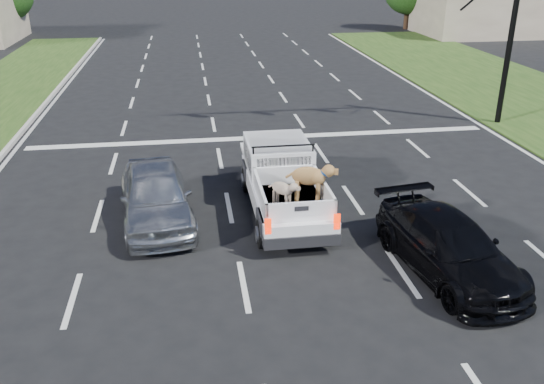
# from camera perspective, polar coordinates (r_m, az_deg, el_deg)

# --- Properties ---
(ground) EXTENTS (160.00, 160.00, 0.00)m
(ground) POSITION_cam_1_polar(r_m,az_deg,el_deg) (12.57, 5.23, -8.63)
(ground) COLOR black
(ground) RESTS_ON ground
(road_markings) EXTENTS (17.75, 60.00, 0.01)m
(road_markings) POSITION_cam_1_polar(r_m,az_deg,el_deg) (18.35, 0.54, 2.15)
(road_markings) COLOR silver
(road_markings) RESTS_ON ground
(traffic_signal) EXTENTS (9.11, 0.31, 7.00)m
(traffic_signal) POSITION_cam_1_polar(r_m,az_deg,el_deg) (23.14, 17.73, 17.56)
(traffic_signal) COLOR black
(traffic_signal) RESTS_ON ground
(building_right) EXTENTS (12.00, 7.00, 3.60)m
(building_right) POSITION_cam_1_polar(r_m,az_deg,el_deg) (50.97, 21.50, 16.36)
(building_right) COLOR #BFAD92
(building_right) RESTS_ON ground
(pickup_truck) EXTENTS (2.01, 4.95, 1.85)m
(pickup_truck) POSITION_cam_1_polar(r_m,az_deg,el_deg) (15.26, 1.18, 1.12)
(pickup_truck) COLOR black
(pickup_truck) RESTS_ON ground
(silver_sedan) EXTENTS (2.20, 4.46, 1.46)m
(silver_sedan) POSITION_cam_1_polar(r_m,az_deg,el_deg) (14.99, -11.46, -0.35)
(silver_sedan) COLOR #AFB2B6
(silver_sedan) RESTS_ON ground
(black_coupe) EXTENTS (2.40, 4.57, 1.26)m
(black_coupe) POSITION_cam_1_polar(r_m,az_deg,el_deg) (13.05, 17.08, -5.18)
(black_coupe) COLOR black
(black_coupe) RESTS_ON ground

